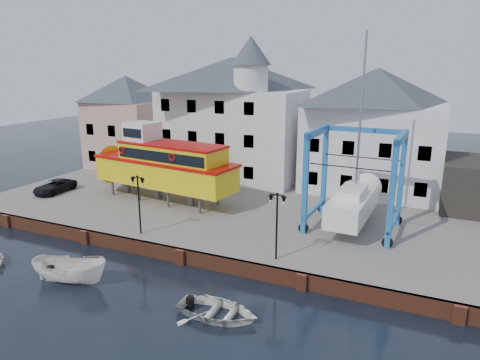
% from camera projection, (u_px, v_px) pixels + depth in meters
% --- Properties ---
extents(ground, '(140.00, 140.00, 0.00)m').
position_uv_depth(ground, '(181.00, 264.00, 27.50)').
color(ground, black).
rests_on(ground, ground).
extents(hardstanding, '(44.00, 22.00, 1.00)m').
position_uv_depth(hardstanding, '(248.00, 207.00, 37.07)').
color(hardstanding, slate).
rests_on(hardstanding, ground).
extents(quay_wall, '(44.00, 0.47, 1.00)m').
position_uv_depth(quay_wall, '(182.00, 256.00, 27.47)').
color(quay_wall, brown).
rests_on(quay_wall, ground).
extents(building_pink, '(8.00, 7.00, 10.30)m').
position_uv_depth(building_pink, '(128.00, 122.00, 48.92)').
color(building_pink, tan).
rests_on(building_pink, hardstanding).
extents(building_white_main, '(14.00, 8.30, 14.00)m').
position_uv_depth(building_white_main, '(233.00, 116.00, 43.75)').
color(building_white_main, silver).
rests_on(building_white_main, hardstanding).
extents(building_white_right, '(12.00, 8.00, 11.20)m').
position_uv_depth(building_white_right, '(374.00, 131.00, 38.98)').
color(building_white_right, silver).
rests_on(building_white_right, hardstanding).
extents(lamp_post_left, '(1.12, 0.32, 4.20)m').
position_uv_depth(lamp_post_left, '(138.00, 190.00, 29.07)').
color(lamp_post_left, black).
rests_on(lamp_post_left, hardstanding).
extents(lamp_post_right, '(1.12, 0.32, 4.20)m').
position_uv_depth(lamp_post_right, '(277.00, 209.00, 25.11)').
color(lamp_post_right, black).
rests_on(lamp_post_right, hardstanding).
extents(tour_boat, '(15.57, 5.50, 6.64)m').
position_uv_depth(tour_boat, '(156.00, 164.00, 37.00)').
color(tour_boat, '#59595E').
rests_on(tour_boat, hardstanding).
extents(travel_lift, '(6.57, 9.09, 13.59)m').
position_uv_depth(travel_lift, '(356.00, 195.00, 30.91)').
color(travel_lift, '#1B6EAE').
rests_on(travel_lift, hardstanding).
extents(van, '(2.06, 4.21, 1.15)m').
position_uv_depth(van, '(55.00, 186.00, 39.46)').
color(van, black).
rests_on(van, hardstanding).
extents(motorboat_a, '(4.95, 2.79, 1.80)m').
position_uv_depth(motorboat_a, '(71.00, 283.00, 25.11)').
color(motorboat_a, white).
rests_on(motorboat_a, ground).
extents(motorboat_b, '(4.40, 3.18, 0.90)m').
position_uv_depth(motorboat_b, '(218.00, 316.00, 21.72)').
color(motorboat_b, white).
rests_on(motorboat_b, ground).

